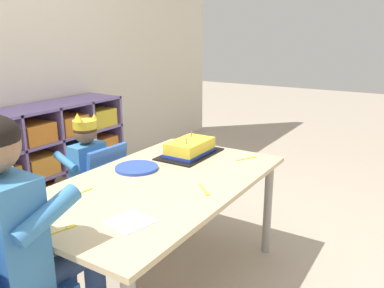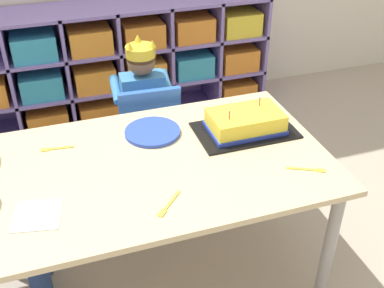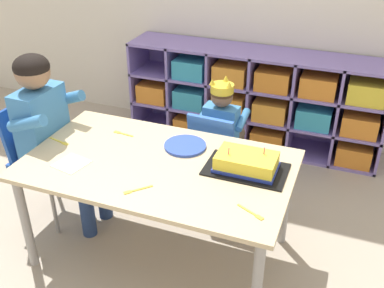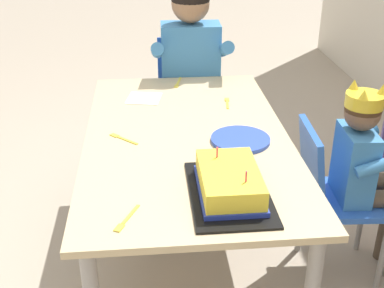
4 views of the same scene
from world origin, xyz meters
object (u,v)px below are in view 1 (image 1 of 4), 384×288
object	(u,v)px
fork_beside_plate_stack	(204,190)
fork_near_cake_tray	(60,231)
paper_plate_stack	(137,168)
child_with_crown	(83,164)
adult_helper_seated	(19,225)
fork_by_napkin	(248,158)
activity_table	(159,193)
birthday_cake_on_tray	(190,149)
classroom_chair_blue	(97,188)
fork_near_child_seat	(79,193)

from	to	relation	value
fork_beside_plate_stack	fork_near_cake_tray	bearing A→B (deg)	110.64
paper_plate_stack	fork_beside_plate_stack	size ratio (longest dim) A/B	2.01
child_with_crown	fork_beside_plate_stack	xyz separation A→B (m)	(-0.13, -0.93, 0.08)
adult_helper_seated	fork_beside_plate_stack	world-z (taller)	adult_helper_seated
fork_by_napkin	paper_plate_stack	bearing A→B (deg)	-15.59
activity_table	birthday_cake_on_tray	size ratio (longest dim) A/B	3.37
adult_helper_seated	birthday_cake_on_tray	size ratio (longest dim) A/B	2.60
fork_near_cake_tray	fork_by_napkin	bearing A→B (deg)	-178.17
birthday_cake_on_tray	fork_beside_plate_stack	world-z (taller)	birthday_cake_on_tray
classroom_chair_blue	adult_helper_seated	size ratio (longest dim) A/B	0.63
activity_table	fork_near_child_seat	distance (m)	0.38
birthday_cake_on_tray	fork_near_child_seat	distance (m)	0.76
fork_beside_plate_stack	child_with_crown	bearing A→B (deg)	35.83
adult_helper_seated	fork_beside_plate_stack	bearing A→B (deg)	-113.79
adult_helper_seated	birthday_cake_on_tray	distance (m)	1.13
paper_plate_stack	fork_by_napkin	size ratio (longest dim) A/B	1.70
fork_by_napkin	fork_near_cake_tray	distance (m)	1.16
adult_helper_seated	fork_by_napkin	bearing A→B (deg)	-102.34
child_with_crown	paper_plate_stack	bearing A→B (deg)	85.41
classroom_chair_blue	paper_plate_stack	distance (m)	0.43
birthday_cake_on_tray	fork_beside_plate_stack	xyz separation A→B (m)	(-0.43, -0.35, -0.03)
fork_beside_plate_stack	classroom_chair_blue	bearing A→B (deg)	35.14
fork_by_napkin	classroom_chair_blue	bearing A→B (deg)	-36.25
classroom_chair_blue	adult_helper_seated	world-z (taller)	adult_helper_seated
birthday_cake_on_tray	fork_beside_plate_stack	distance (m)	0.55
classroom_chair_blue	fork_beside_plate_stack	xyz separation A→B (m)	(-0.12, -0.81, 0.21)
child_with_crown	paper_plate_stack	size ratio (longest dim) A/B	3.70
child_with_crown	fork_near_cake_tray	xyz separation A→B (m)	(-0.73, -0.67, 0.08)
activity_table	fork_near_child_seat	world-z (taller)	fork_near_child_seat
activity_table	fork_by_napkin	world-z (taller)	fork_by_napkin
fork_by_napkin	birthday_cake_on_tray	bearing A→B (deg)	-44.65
fork_near_cake_tray	adult_helper_seated	bearing A→B (deg)	-22.31
activity_table	fork_beside_plate_stack	distance (m)	0.26
fork_near_child_seat	activity_table	bearing A→B (deg)	-26.78
activity_table	fork_beside_plate_stack	xyz separation A→B (m)	(0.01, -0.25, 0.07)
adult_helper_seated	fork_near_child_seat	bearing A→B (deg)	-70.29
birthday_cake_on_tray	fork_by_napkin	bearing A→B (deg)	-70.59
classroom_chair_blue	fork_near_child_seat	size ratio (longest dim) A/B	5.26
paper_plate_stack	child_with_crown	bearing A→B (deg)	82.22
classroom_chair_blue	birthday_cake_on_tray	world-z (taller)	birthday_cake_on_tray
activity_table	adult_helper_seated	size ratio (longest dim) A/B	1.29
child_with_crown	fork_by_napkin	bearing A→B (deg)	117.66
child_with_crown	fork_near_child_seat	xyz separation A→B (m)	(-0.45, -0.47, 0.08)
classroom_chair_blue	child_with_crown	world-z (taller)	child_with_crown
adult_helper_seated	birthday_cake_on_tray	bearing A→B (deg)	-87.86
activity_table	classroom_chair_blue	xyz separation A→B (m)	(0.13, 0.56, -0.15)
activity_table	birthday_cake_on_tray	world-z (taller)	birthday_cake_on_tray
activity_table	fork_beside_plate_stack	world-z (taller)	fork_beside_plate_stack
adult_helper_seated	fork_near_cake_tray	world-z (taller)	adult_helper_seated
birthday_cake_on_tray	child_with_crown	bearing A→B (deg)	117.09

